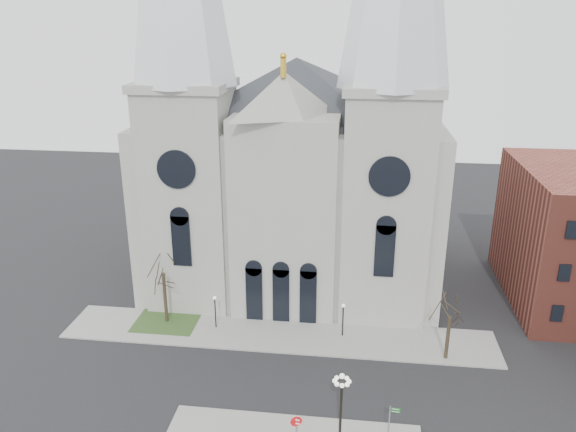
# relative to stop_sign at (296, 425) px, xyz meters

# --- Properties ---
(ground) EXTENTS (160.00, 160.00, 0.00)m
(ground) POSITION_rel_stop_sign_xyz_m (-3.32, 3.19, -1.99)
(ground) COLOR black
(ground) RESTS_ON ground
(sidewalk_far) EXTENTS (40.00, 6.00, 0.14)m
(sidewalk_far) POSITION_rel_stop_sign_xyz_m (-3.32, 14.19, -1.92)
(sidewalk_far) COLOR gray
(sidewalk_far) RESTS_ON ground
(grass_patch) EXTENTS (6.00, 5.00, 0.18)m
(grass_patch) POSITION_rel_stop_sign_xyz_m (-14.32, 15.19, -1.90)
(grass_patch) COLOR #27431C
(grass_patch) RESTS_ON ground
(cathedral) EXTENTS (33.00, 26.66, 54.00)m
(cathedral) POSITION_rel_stop_sign_xyz_m (-3.32, 26.05, 16.49)
(cathedral) COLOR #A2A097
(cathedral) RESTS_ON ground
(tree_left) EXTENTS (3.20, 3.20, 7.50)m
(tree_left) POSITION_rel_stop_sign_xyz_m (-14.32, 15.19, 3.60)
(tree_left) COLOR black
(tree_left) RESTS_ON ground
(tree_right) EXTENTS (3.20, 3.20, 6.00)m
(tree_right) POSITION_rel_stop_sign_xyz_m (11.68, 12.19, 2.48)
(tree_right) COLOR black
(tree_right) RESTS_ON ground
(ped_lamp_left) EXTENTS (0.32, 0.32, 3.26)m
(ped_lamp_left) POSITION_rel_stop_sign_xyz_m (-9.32, 14.69, 0.34)
(ped_lamp_left) COLOR black
(ped_lamp_left) RESTS_ON sidewalk_far
(ped_lamp_right) EXTENTS (0.32, 0.32, 3.26)m
(ped_lamp_right) POSITION_rel_stop_sign_xyz_m (2.68, 14.69, 0.34)
(ped_lamp_right) COLOR black
(ped_lamp_right) RESTS_ON sidewalk_far
(stop_sign) EXTENTS (0.94, 0.12, 2.60)m
(stop_sign) POSITION_rel_stop_sign_xyz_m (0.00, 0.00, 0.00)
(stop_sign) COLOR slate
(stop_sign) RESTS_ON sidewalk_near
(globe_lamp) EXTENTS (1.33, 1.33, 5.88)m
(globe_lamp) POSITION_rel_stop_sign_xyz_m (2.96, 0.42, 1.85)
(globe_lamp) COLOR black
(globe_lamp) RESTS_ON sidewalk_near
(street_name_sign) EXTENTS (0.75, 0.11, 2.35)m
(street_name_sign) POSITION_rel_stop_sign_xyz_m (6.44, 2.06, -0.46)
(street_name_sign) COLOR slate
(street_name_sign) RESTS_ON sidewalk_near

